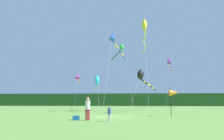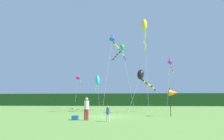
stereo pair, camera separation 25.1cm
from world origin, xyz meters
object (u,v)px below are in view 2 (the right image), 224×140
banner_flag_pole (173,93)px  kite_yellow (145,28)px  person_adult (87,107)px  kite_green (121,49)px  kite_cyan (97,81)px  person_child (108,113)px  kite_black (142,76)px  kite_blue (115,41)px  cooler_box (75,118)px  kite_magenta (78,77)px  kite_purple (170,62)px

banner_flag_pole → kite_yellow: size_ratio=0.22×
person_adult → kite_green: size_ratio=0.14×
banner_flag_pole → kite_cyan: size_ratio=0.36×
banner_flag_pole → kite_green: bearing=109.1°
person_child → kite_black: 12.51m
banner_flag_pole → kite_blue: (-6.32, 6.98, 7.78)m
cooler_box → kite_magenta: bearing=104.3°
cooler_box → kite_yellow: size_ratio=0.04×
kite_yellow → person_adult: bearing=-117.6°
kite_cyan → kite_magenta: size_ratio=0.94×
kite_cyan → kite_green: bearing=39.7°
kite_black → kite_purple: bearing=60.6°
kite_cyan → kite_magenta: bearing=132.6°
kite_blue → kite_purple: bearing=45.3°
cooler_box → kite_blue: (2.37, 11.36, 9.89)m
kite_yellow → kite_cyan: (-7.71, 6.80, -6.71)m
person_child → kite_purple: 25.52m
banner_flag_pole → kite_cyan: bearing=126.3°
person_adult → kite_black: (5.14, 10.43, 3.78)m
person_adult → kite_yellow: 16.26m
banner_flag_pole → person_child: bearing=-138.4°
person_adult → person_child: size_ratio=1.56×
kite_purple → kite_green: 9.62m
banner_flag_pole → kite_cyan: 16.72m
kite_yellow → kite_cyan: 12.28m
person_adult → kite_green: (2.01, 21.06, 10.45)m
person_child → kite_black: bearing=73.6°
cooler_box → kite_cyan: (-1.09, 17.69, 4.71)m
kite_cyan → kite_magenta: (-4.72, 5.13, 1.41)m
kite_black → kite_yellow: bearing=40.8°
person_child → kite_magenta: kite_magenta is taller
kite_blue → person_adult: bearing=-97.3°
person_child → kite_yellow: bearing=71.7°
person_adult → cooler_box: person_adult is taller
kite_purple → person_adult: bearing=-117.9°
person_child → kite_cyan: (-3.81, 18.62, 4.25)m
banner_flag_pole → kite_magenta: kite_magenta is taller
cooler_box → banner_flag_pole: banner_flag_pole is taller
cooler_box → kite_cyan: kite_cyan is taller
person_adult → cooler_box: bearing=177.8°
person_adult → kite_purple: bearing=62.1°
kite_yellow → kite_purple: (5.57, 10.41, -2.73)m
cooler_box → banner_flag_pole: bearing=26.7°
person_child → kite_blue: bearing=91.6°
person_adult → kite_blue: size_ratio=0.16×
person_adult → kite_yellow: (5.70, 10.92, 10.60)m
banner_flag_pole → kite_blue: bearing=132.2°
kite_purple → kite_cyan: size_ratio=1.26×
banner_flag_pole → kite_magenta: size_ratio=0.34×
cooler_box → kite_cyan: size_ratio=0.06×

